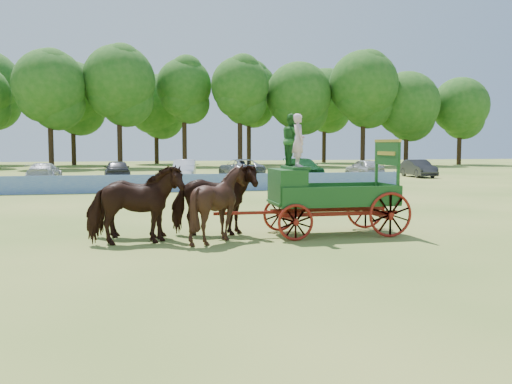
% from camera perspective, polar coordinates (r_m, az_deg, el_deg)
% --- Properties ---
extents(ground, '(160.00, 160.00, 0.00)m').
position_cam_1_polar(ground, '(16.92, 4.07, -4.88)').
color(ground, '#A9A04C').
rests_on(ground, ground).
extents(horse_lead_left, '(2.78, 1.52, 2.24)m').
position_cam_1_polar(horse_lead_left, '(16.46, -11.98, -1.30)').
color(horse_lead_left, black).
rests_on(horse_lead_left, ground).
extents(horse_lead_right, '(2.82, 1.63, 2.24)m').
position_cam_1_polar(horse_lead_right, '(17.56, -12.00, -0.92)').
color(horse_lead_right, black).
rests_on(horse_lead_right, ground).
extents(horse_wheel_left, '(2.13, 1.92, 2.25)m').
position_cam_1_polar(horse_wheel_left, '(16.64, -3.69, -1.13)').
color(horse_wheel_left, black).
rests_on(horse_wheel_left, ground).
extents(horse_wheel_right, '(2.77, 1.50, 2.24)m').
position_cam_1_polar(horse_wheel_right, '(17.72, -4.21, -0.78)').
color(horse_wheel_right, black).
rests_on(horse_wheel_right, ground).
extents(farm_dray, '(6.00, 2.00, 3.79)m').
position_cam_1_polar(farm_dray, '(17.82, 5.42, 1.07)').
color(farm_dray, maroon).
rests_on(farm_dray, ground).
extents(sponsor_banner, '(26.00, 0.08, 1.05)m').
position_cam_1_polar(sponsor_banner, '(34.29, -5.97, 0.92)').
color(sponsor_banner, '#214EB5').
rests_on(sponsor_banner, ground).
extents(parked_cars, '(47.32, 7.19, 1.62)m').
position_cam_1_polar(parked_cars, '(45.88, -8.98, 2.17)').
color(parked_cars, silver).
rests_on(parked_cars, ground).
extents(treeline, '(91.30, 23.31, 15.53)m').
position_cam_1_polar(treeline, '(75.68, -12.20, 9.69)').
color(treeline, '#382314').
rests_on(treeline, ground).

